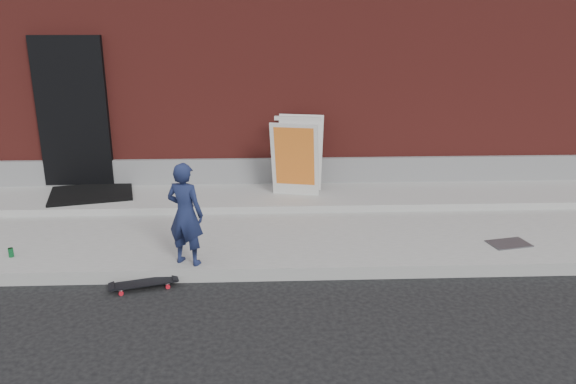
{
  "coord_description": "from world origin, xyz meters",
  "views": [
    {
      "loc": [
        0.29,
        -5.6,
        2.8
      ],
      "look_at": [
        0.56,
        0.8,
        0.78
      ],
      "focal_mm": 35.0,
      "sensor_mm": 36.0,
      "label": 1
    }
  ],
  "objects_px": {
    "skateboard": "(144,283)",
    "child": "(185,214)",
    "pizza_sign": "(297,155)",
    "soda_can": "(11,252)"
  },
  "relations": [
    {
      "from": "skateboard",
      "to": "child",
      "type": "bearing_deg",
      "value": 36.38
    },
    {
      "from": "skateboard",
      "to": "pizza_sign",
      "type": "relative_size",
      "value": 0.63
    },
    {
      "from": "child",
      "to": "skateboard",
      "type": "xyz_separation_m",
      "value": [
        -0.43,
        -0.32,
        -0.66
      ]
    },
    {
      "from": "pizza_sign",
      "to": "soda_can",
      "type": "relative_size",
      "value": 10.74
    },
    {
      "from": "child",
      "to": "soda_can",
      "type": "height_order",
      "value": "child"
    },
    {
      "from": "skateboard",
      "to": "soda_can",
      "type": "relative_size",
      "value": 6.76
    },
    {
      "from": "pizza_sign",
      "to": "soda_can",
      "type": "height_order",
      "value": "pizza_sign"
    },
    {
      "from": "pizza_sign",
      "to": "soda_can",
      "type": "bearing_deg",
      "value": -149.46
    },
    {
      "from": "skateboard",
      "to": "pizza_sign",
      "type": "bearing_deg",
      "value": 55.24
    },
    {
      "from": "skateboard",
      "to": "pizza_sign",
      "type": "xyz_separation_m",
      "value": [
        1.79,
        2.57,
        0.76
      ]
    }
  ]
}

